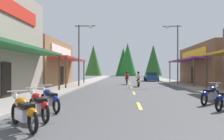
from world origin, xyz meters
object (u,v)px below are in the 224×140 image
object	(u,v)px
motorcycle_parked_left_1	(38,105)
rider_cruising_trailing	(127,79)
motorcycle_parked_left_0	(24,111)
rider_cruising_lead	(138,80)
motorcycle_parked_left_2	(50,99)
streetlamp_left	(82,47)
streetlamp_right	(175,47)
parked_car_curbside	(151,77)
motorcycle_parked_right_3	(211,94)

from	to	relation	value
motorcycle_parked_left_1	rider_cruising_trailing	size ratio (longest dim) A/B	0.83
motorcycle_parked_left_1	rider_cruising_trailing	world-z (taller)	rider_cruising_trailing
motorcycle_parked_left_0	motorcycle_parked_left_1	world-z (taller)	same
motorcycle_parked_left_0	rider_cruising_lead	world-z (taller)	rider_cruising_lead
motorcycle_parked_left_0	motorcycle_parked_left_2	size ratio (longest dim) A/B	0.96
streetlamp_left	streetlamp_right	bearing A→B (deg)	18.27
streetlamp_left	motorcycle_parked_left_2	world-z (taller)	streetlamp_left
motorcycle_parked_left_0	parked_car_curbside	world-z (taller)	parked_car_curbside
motorcycle_parked_left_1	rider_cruising_trailing	distance (m)	20.72
motorcycle_parked_right_3	rider_cruising_lead	size ratio (longest dim) A/B	0.78
motorcycle_parked_left_0	motorcycle_parked_left_2	world-z (taller)	same
motorcycle_parked_left_0	rider_cruising_lead	size ratio (longest dim) A/B	0.79
streetlamp_left	motorcycle_parked_left_1	distance (m)	15.89
streetlamp_left	motorcycle_parked_left_0	world-z (taller)	streetlamp_left
motorcycle_parked_left_0	rider_cruising_trailing	size ratio (longest dim) A/B	0.78
rider_cruising_trailing	motorcycle_parked_right_3	bearing A→B (deg)	-165.29
rider_cruising_trailing	parked_car_curbside	bearing A→B (deg)	-20.33
streetlamp_left	parked_car_curbside	xyz separation A→B (m)	(8.42, 14.87, -3.31)
streetlamp_left	rider_cruising_lead	size ratio (longest dim) A/B	2.86
motorcycle_parked_right_3	motorcycle_parked_left_2	world-z (taller)	same
streetlamp_left	rider_cruising_lead	xyz separation A→B (m)	(5.60, 1.12, -3.34)
rider_cruising_lead	rider_cruising_trailing	size ratio (longest dim) A/B	1.00
motorcycle_parked_right_3	motorcycle_parked_left_0	xyz separation A→B (m)	(-6.98, -5.26, 0.00)
streetlamp_left	motorcycle_parked_left_2	xyz separation A→B (m)	(1.15, -13.77, -3.50)
rider_cruising_trailing	parked_car_curbside	world-z (taller)	rider_cruising_trailing
streetlamp_right	motorcycle_parked_left_2	world-z (taller)	streetlamp_right
motorcycle_parked_left_2	parked_car_curbside	distance (m)	29.55
motorcycle_parked_left_0	rider_cruising_trailing	world-z (taller)	rider_cruising_trailing
motorcycle_parked_right_3	rider_cruising_trailing	world-z (taller)	rider_cruising_trailing
motorcycle_parked_left_2	motorcycle_parked_right_3	bearing A→B (deg)	-109.90
motorcycle_parked_left_2	motorcycle_parked_left_0	bearing A→B (deg)	146.24
motorcycle_parked_right_3	rider_cruising_lead	xyz separation A→B (m)	(-2.75, 12.59, 0.17)
streetlamp_left	motorcycle_parked_left_2	distance (m)	14.25
streetlamp_right	motorcycle_parked_left_1	size ratio (longest dim) A/B	3.71
streetlamp_right	motorcycle_parked_right_3	distance (m)	15.22
streetlamp_right	rider_cruising_lead	size ratio (longest dim) A/B	3.10
rider_cruising_lead	motorcycle_parked_left_0	bearing A→B (deg)	166.35
streetlamp_left	motorcycle_parked_right_3	size ratio (longest dim) A/B	3.69
rider_cruising_lead	motorcycle_parked_right_3	bearing A→B (deg)	-167.98
rider_cruising_trailing	motorcycle_parked_left_0	bearing A→B (deg)	173.35
parked_car_curbside	motorcycle_parked_left_2	bearing A→B (deg)	165.84
parked_car_curbside	motorcycle_parked_right_3	bearing A→B (deg)	179.90
motorcycle_parked_left_1	motorcycle_parked_left_2	size ratio (longest dim) A/B	1.02
motorcycle_parked_left_1	parked_car_curbside	xyz separation A→B (m)	(7.11, 30.31, 0.20)
motorcycle_parked_left_0	parked_car_curbside	distance (m)	32.37
motorcycle_parked_right_3	rider_cruising_trailing	xyz separation A→B (m)	(-3.87, 16.49, 0.17)
streetlamp_left	motorcycle_parked_left_1	world-z (taller)	streetlamp_left
streetlamp_right	motorcycle_parked_left_2	size ratio (longest dim) A/B	3.78
streetlamp_right	rider_cruising_trailing	xyz separation A→B (m)	(-5.26, 1.82, -3.61)
motorcycle_parked_left_0	rider_cruising_lead	bearing A→B (deg)	-54.37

